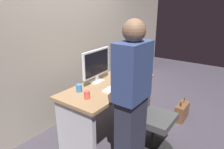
# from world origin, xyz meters

# --- Properties ---
(ground_plane) EXTENTS (9.00, 9.00, 0.00)m
(ground_plane) POSITION_xyz_m (0.00, 0.00, 0.00)
(ground_plane) COLOR #3D3842
(wall_back) EXTENTS (6.40, 0.10, 3.00)m
(wall_back) POSITION_xyz_m (0.00, 0.82, 1.50)
(wall_back) COLOR #9E9384
(wall_back) RESTS_ON ground
(desk) EXTENTS (1.44, 0.66, 0.73)m
(desk) POSITION_xyz_m (0.00, 0.00, 0.51)
(desk) COLOR #93704C
(desk) RESTS_ON ground
(office_chair) EXTENTS (0.52, 0.52, 0.94)m
(office_chair) POSITION_xyz_m (-0.01, -0.63, 0.43)
(office_chair) COLOR black
(office_chair) RESTS_ON ground
(person_at_desk) EXTENTS (0.40, 0.24, 1.64)m
(person_at_desk) POSITION_xyz_m (-0.41, -0.59, 0.84)
(person_at_desk) COLOR #262838
(person_at_desk) RESTS_ON ground
(monitor) EXTENTS (0.54, 0.15, 0.46)m
(monitor) POSITION_xyz_m (-0.03, 0.19, 0.99)
(monitor) COLOR silver
(monitor) RESTS_ON desk
(keyboard) EXTENTS (0.44, 0.15, 0.02)m
(keyboard) POSITION_xyz_m (-0.04, -0.13, 0.74)
(keyboard) COLOR white
(keyboard) RESTS_ON desk
(mouse) EXTENTS (0.06, 0.10, 0.03)m
(mouse) POSITION_xyz_m (0.26, -0.14, 0.75)
(mouse) COLOR black
(mouse) RESTS_ON desk
(cup_near_keyboard) EXTENTS (0.07, 0.07, 0.09)m
(cup_near_keyboard) POSITION_xyz_m (-0.50, -0.06, 0.78)
(cup_near_keyboard) COLOR #D84C3F
(cup_near_keyboard) RESTS_ON desk
(cup_by_monitor) EXTENTS (0.07, 0.07, 0.09)m
(cup_by_monitor) POSITION_xyz_m (-0.41, 0.16, 0.78)
(cup_by_monitor) COLOR #3372B2
(cup_by_monitor) RESTS_ON desk
(book_stack) EXTENTS (0.20, 0.20, 0.13)m
(book_stack) POSITION_xyz_m (0.51, 0.11, 0.80)
(book_stack) COLOR #594C72
(book_stack) RESTS_ON desk
(cell_phone) EXTENTS (0.08, 0.15, 0.01)m
(cell_phone) POSITION_xyz_m (0.47, -0.16, 0.74)
(cell_phone) COLOR black
(cell_phone) RESTS_ON desk
(handbag) EXTENTS (0.34, 0.14, 0.38)m
(handbag) POSITION_xyz_m (0.94, -0.75, 0.14)
(handbag) COLOR brown
(handbag) RESTS_ON ground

